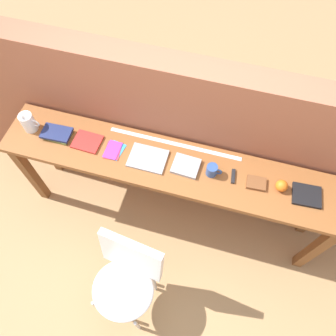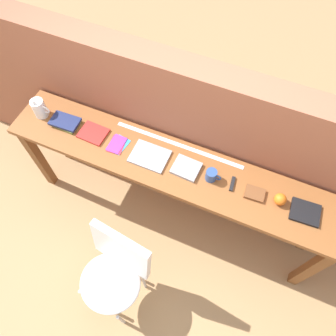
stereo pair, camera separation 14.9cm
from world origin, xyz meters
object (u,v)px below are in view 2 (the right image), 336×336
book_stack_leftmost (65,122)px  book_repair_rightmost (305,212)px  book_open_centre (150,156)px  mug (212,175)px  pitcher_white (40,108)px  sports_ball_small (280,199)px  leather_journal_brown (255,194)px  chair_white_moulded (114,272)px  magazine_cycling (93,133)px  multitool_folded (232,184)px  pamphlet_pile_colourful (118,144)px

book_stack_leftmost → book_repair_rightmost: book_stack_leftmost is taller
book_open_centre → mug: 0.46m
pitcher_white → sports_ball_small: bearing=0.0°
book_open_centre → leather_journal_brown: bearing=0.9°
book_stack_leftmost → sports_ball_small: 1.64m
chair_white_moulded → book_stack_leftmost: 1.16m
pitcher_white → book_stack_leftmost: bearing=-1.6°
book_stack_leftmost → leather_journal_brown: size_ratio=1.71×
magazine_cycling → mug: (0.93, -0.01, 0.04)m
book_open_centre → multitool_folded: (0.61, 0.02, -0.00)m
magazine_cycling → book_open_centre: size_ratio=0.76×
pamphlet_pile_colourful → book_open_centre: size_ratio=0.64×
chair_white_moulded → pamphlet_pile_colourful: chair_white_moulded is taller
sports_ball_small → book_open_centre: bearing=-178.8°
pitcher_white → leather_journal_brown: size_ratio=1.41×
chair_white_moulded → book_stack_leftmost: book_stack_leftmost is taller
magazine_cycling → pamphlet_pile_colourful: (0.21, -0.01, -0.00)m
pamphlet_pile_colourful → leather_journal_brown: (1.03, 0.01, 0.01)m
mug → sports_ball_small: size_ratio=1.35×
pamphlet_pile_colourful → sports_ball_small: (1.19, 0.02, 0.04)m
pamphlet_pile_colourful → book_repair_rightmost: 1.37m
chair_white_moulded → pamphlet_pile_colourful: size_ratio=5.23×
book_stack_leftmost → multitool_folded: size_ratio=2.02×
multitool_folded → sports_ball_small: size_ratio=1.35×
magazine_cycling → pamphlet_pile_colourful: 0.21m
chair_white_moulded → book_stack_leftmost: bearing=134.7°
book_open_centre → mug: (0.46, 0.01, 0.04)m
sports_ball_small → pamphlet_pile_colourful: bearing=-179.1°
magazine_cycling → sports_ball_small: bearing=2.1°
leather_journal_brown → sports_ball_small: size_ratio=1.60×
chair_white_moulded → pamphlet_pile_colourful: (-0.32, 0.77, 0.36)m
chair_white_moulded → magazine_cycling: bearing=124.4°
pitcher_white → mug: (1.38, -0.01, -0.03)m
pitcher_white → leather_journal_brown: pitcher_white is taller
mug → leather_journal_brown: mug is taller
pamphlet_pile_colourful → leather_journal_brown: size_ratio=1.31×
book_stack_leftmost → leather_journal_brown: book_stack_leftmost is taller
magazine_cycling → book_open_centre: 0.47m
mug → sports_ball_small: mug is taller
multitool_folded → book_repair_rightmost: size_ratio=0.59×
sports_ball_small → magazine_cycling: bearing=-179.9°
chair_white_moulded → sports_ball_small: sports_ball_small is taller
magazine_cycling → multitool_folded: (1.08, 0.01, -0.00)m
book_open_centre → leather_journal_brown: leather_journal_brown is taller
pitcher_white → magazine_cycling: bearing=-0.4°
book_stack_leftmost → mug: (1.17, -0.01, 0.02)m
pitcher_white → mug: size_ratio=1.67×
multitool_folded → leather_journal_brown: 0.16m
pitcher_white → multitool_folded: bearing=0.1°
pamphlet_pile_colourful → leather_journal_brown: leather_journal_brown is taller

